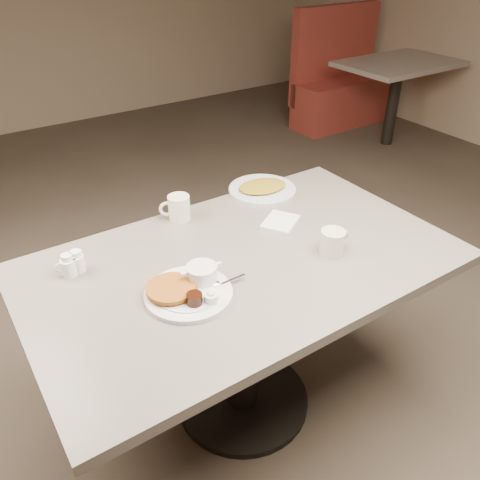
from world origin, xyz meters
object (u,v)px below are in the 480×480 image
hash_plate (262,188)px  diner_table (243,297)px  coffee_mug_near (333,242)px  coffee_mug_far (178,208)px  main_plate (189,288)px  creamer_right (68,266)px  creamer_left (77,262)px  booth_back_right (345,85)px

hash_plate → diner_table: bearing=-133.1°
coffee_mug_near → coffee_mug_far: (-0.34, 0.52, 0.00)m
main_plate → coffee_mug_far: bearing=66.1°
main_plate → creamer_right: (-0.29, 0.31, 0.01)m
coffee_mug_far → creamer_left: 0.47m
diner_table → main_plate: size_ratio=4.23×
diner_table → booth_back_right: (2.81, 2.36, -0.17)m
coffee_mug_near → coffee_mug_far: 0.62m
creamer_left → hash_plate: bearing=8.9°
coffee_mug_far → hash_plate: 0.42m
coffee_mug_near → creamer_right: size_ratio=1.55×
coffee_mug_near → booth_back_right: 3.57m
coffee_mug_far → creamer_right: (-0.48, -0.13, -0.01)m
coffee_mug_near → hash_plate: bearing=82.0°
diner_table → main_plate: 0.32m
coffee_mug_near → hash_plate: (0.07, 0.53, -0.03)m
creamer_right → booth_back_right: bearing=32.2°
diner_table → coffee_mug_far: (-0.05, 0.38, 0.22)m
coffee_mug_far → creamer_left: (-0.45, -0.12, -0.01)m
coffee_mug_far → booth_back_right: (2.86, 1.98, -0.39)m
creamer_left → booth_back_right: bearing=32.4°
diner_table → booth_back_right: bearing=40.0°
creamer_left → creamer_right: size_ratio=1.00×
coffee_mug_far → creamer_right: 0.50m
coffee_mug_far → creamer_right: coffee_mug_far is taller
coffee_mug_near → creamer_right: 0.91m
creamer_right → booth_back_right: 3.97m
coffee_mug_near → booth_back_right: bearing=44.8°
creamer_left → booth_back_right: size_ratio=0.07×
main_plate → hash_plate: (0.61, 0.45, -0.01)m
coffee_mug_near → main_plate: bearing=171.7°
coffee_mug_near → creamer_left: 0.89m
coffee_mug_near → creamer_left: bearing=153.6°
coffee_mug_far → hash_plate: coffee_mug_far is taller
diner_table → booth_back_right: size_ratio=1.24×
creamer_left → creamer_right: same height
coffee_mug_near → booth_back_right: booth_back_right is taller
coffee_mug_near → hash_plate: size_ratio=0.37×
booth_back_right → hash_plate: bearing=-141.2°
diner_table → coffee_mug_far: bearing=98.2°
diner_table → main_plate: (-0.25, -0.06, 0.19)m
main_plate → coffee_mug_near: size_ratio=2.86×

